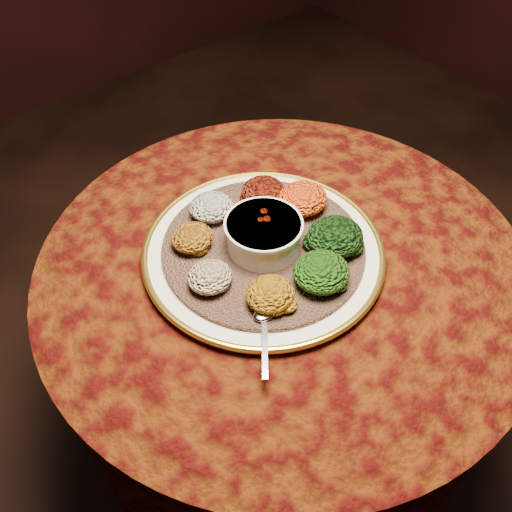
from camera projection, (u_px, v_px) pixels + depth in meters
table at (281, 317)px, 1.23m from camera, size 0.96×0.96×0.73m
platter at (263, 252)px, 1.10m from camera, size 0.59×0.59×0.02m
injera at (263, 248)px, 1.10m from camera, size 0.48×0.48×0.01m
stew_bowl at (264, 233)px, 1.07m from camera, size 0.15×0.15×0.06m
spoon at (264, 319)px, 0.97m from camera, size 0.10×0.12×0.01m
portion_ayib at (211, 207)px, 1.13m from camera, size 0.09×0.08×0.04m
portion_kitfo at (263, 191)px, 1.17m from camera, size 0.09×0.09×0.04m
portion_tikil at (303, 199)px, 1.15m from camera, size 0.10×0.10×0.05m
portion_gomen at (335, 237)px, 1.07m from camera, size 0.11×0.10×0.05m
portion_mixveg at (321, 272)px, 1.01m from camera, size 0.10×0.10×0.05m
portion_kik at (270, 294)px, 0.98m from camera, size 0.09×0.08×0.04m
portion_timatim at (210, 277)px, 1.01m from camera, size 0.08×0.08×0.04m
portion_shiro at (192, 238)px, 1.08m from camera, size 0.08×0.08×0.04m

